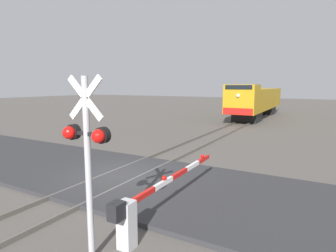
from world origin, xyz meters
TOP-DOWN VIEW (x-y plane):
  - ground_plane at (0.00, 0.00)m, footprint 160.00×160.00m
  - rail_track_left at (-0.72, 0.00)m, footprint 0.08×80.00m
  - rail_track_right at (0.72, 0.00)m, footprint 0.08×80.00m
  - road_surface at (0.00, 0.00)m, footprint 36.00×6.01m
  - locomotive at (0.00, 25.71)m, footprint 3.01×17.11m
  - crossing_signal at (2.90, -4.67)m, footprint 1.18×0.33m
  - crossing_gate at (3.34, -3.21)m, footprint 0.36×5.76m

SIDE VIEW (x-z plane):
  - ground_plane at x=0.00m, z-range 0.00..0.00m
  - road_surface at x=0.00m, z-range 0.00..0.15m
  - rail_track_left at x=-0.72m, z-range 0.00..0.15m
  - rail_track_right at x=0.72m, z-range 0.00..0.15m
  - crossing_gate at x=3.34m, z-range 0.16..1.44m
  - locomotive at x=0.00m, z-range 0.11..4.06m
  - crossing_signal at x=2.90m, z-range 0.50..4.57m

